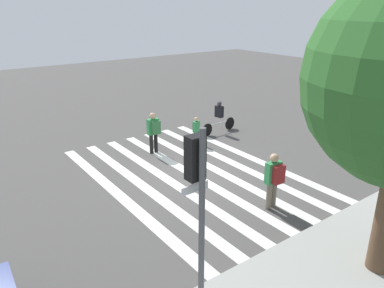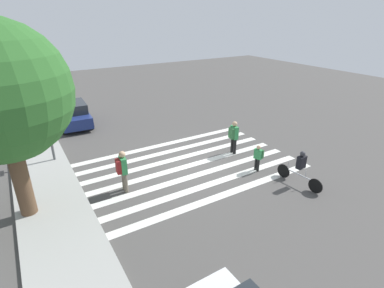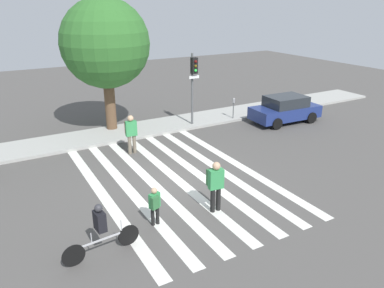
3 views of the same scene
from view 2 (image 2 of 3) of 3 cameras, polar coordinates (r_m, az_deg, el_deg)
ground_plane at (r=14.63m, az=-0.42°, el=-4.11°), size 60.00×60.00×0.00m
sidewalk_curb at (r=13.01m, az=-25.18°, el=-10.15°), size 36.00×2.50×0.14m
crosswalk_stripes at (r=14.62m, az=-0.42°, el=-4.10°), size 6.25×10.00×0.01m
traffic_light at (r=15.52m, az=-25.87°, el=6.35°), size 0.60×0.50×4.02m
parking_meter at (r=18.56m, az=-25.61°, el=3.04°), size 0.15×0.15×1.35m
pedestrian_adult_tall_backpack at (r=12.45m, az=-13.11°, el=-4.56°), size 0.52×0.44×1.82m
pedestrian_adult_blue_shirt at (r=14.19m, az=12.53°, el=-2.23°), size 0.39×0.37×1.29m
pedestrian_adult_yellow_jacket at (r=15.60m, az=7.92°, el=1.70°), size 0.51×0.44×1.77m
cyclist_mid_street at (r=13.48m, az=19.97°, el=-4.11°), size 2.22×0.42×1.59m
car_parked_far_curb at (r=21.08m, az=-21.68°, el=5.33°), size 4.09×2.06×1.53m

